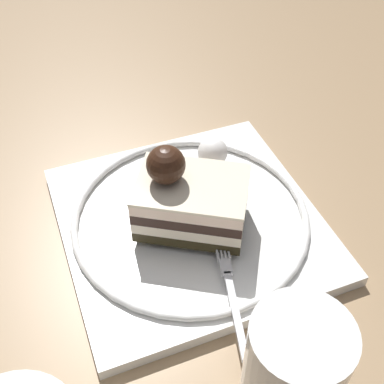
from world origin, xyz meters
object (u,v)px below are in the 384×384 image
object	(u,v)px
fork	(231,290)
drink_glass_near	(292,375)
whipped_cream_dollop	(213,152)
dessert_plate	(192,221)
cake_slice	(185,199)

from	to	relation	value
fork	drink_glass_near	distance (m)	0.10
drink_glass_near	whipped_cream_dollop	bearing A→B (deg)	-89.23
dessert_plate	whipped_cream_dollop	xyz separation A→B (m)	(-0.03, -0.07, 0.03)
whipped_cream_dollop	cake_slice	bearing A→B (deg)	60.91
drink_glass_near	cake_slice	bearing A→B (deg)	-75.49
fork	drink_glass_near	bearing A→B (deg)	102.87
cake_slice	drink_glass_near	bearing A→B (deg)	104.51
fork	whipped_cream_dollop	bearing A→B (deg)	-96.13
whipped_cream_dollop	drink_glass_near	xyz separation A→B (m)	(-0.00, 0.25, 0.01)
cake_slice	drink_glass_near	xyz separation A→B (m)	(-0.05, 0.18, -0.00)
whipped_cream_dollop	drink_glass_near	world-z (taller)	drink_glass_near
whipped_cream_dollop	fork	xyz separation A→B (m)	(0.02, 0.16, -0.01)
whipped_cream_dollop	fork	size ratio (longest dim) A/B	0.27
dessert_plate	fork	size ratio (longest dim) A/B	2.37
whipped_cream_dollop	fork	world-z (taller)	whipped_cream_dollop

